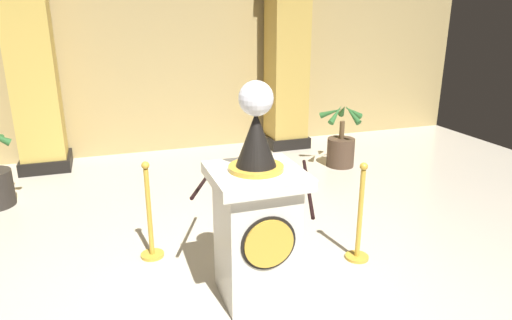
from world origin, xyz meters
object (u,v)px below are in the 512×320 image
Objects in this scene: stanchion_far at (150,224)px; stanchion_near at (359,226)px; pedestal_clock at (256,219)px; potted_palm_right at (341,146)px.

stanchion_near is at bearing -19.90° from stanchion_far.
pedestal_clock is at bearing -50.97° from stanchion_far.
stanchion_far is 3.85m from potted_palm_right.
potted_palm_right is (1.29, 2.72, -0.02)m from stanchion_near.
stanchion_far is (-0.81, 0.99, -0.39)m from pedestal_clock.
potted_palm_right is at bearing 50.27° from pedestal_clock.
stanchion_near is 2.12m from stanchion_far.
pedestal_clock reaches higher than stanchion_far.
pedestal_clock reaches higher than potted_palm_right.
stanchion_near is 1.00× the size of stanchion_far.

